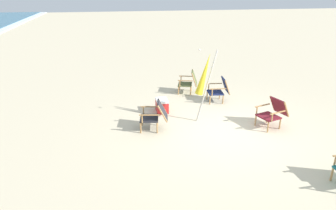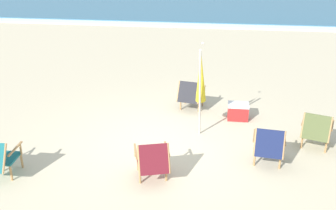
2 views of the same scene
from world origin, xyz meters
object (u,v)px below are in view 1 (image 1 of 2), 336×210
object	(u,v)px
cooler_box	(162,105)
umbrella_furled_yellow	(204,75)
beach_chair_back_right	(220,89)
beach_chair_front_right	(273,112)
beach_chair_front_left	(155,115)
beach_chair_far_center	(189,81)

from	to	relation	value
cooler_box	umbrella_furled_yellow	bearing A→B (deg)	-129.86
beach_chair_back_right	umbrella_furled_yellow	size ratio (longest dim) A/B	0.39
beach_chair_back_right	umbrella_furled_yellow	bearing A→B (deg)	143.76
beach_chair_back_right	umbrella_furled_yellow	xyz separation A→B (m)	(-1.36, 0.99, 0.93)
beach_chair_front_right	beach_chair_back_right	bearing A→B (deg)	20.61
beach_chair_front_left	cooler_box	xyz separation A→B (m)	(1.17, -0.38, -0.22)
umbrella_furled_yellow	cooler_box	size ratio (longest dim) A/B	4.24
beach_chair_back_right	cooler_box	distance (m)	2.10
beach_chair_far_center	beach_chair_front_right	bearing A→B (deg)	-153.24
beach_chair_far_center	umbrella_furled_yellow	size ratio (longest dim) A/B	0.39
beach_chair_front_left	beach_chair_far_center	distance (m)	3.14
beach_chair_front_right	beach_chair_front_left	bearing A→B (deg)	82.65
beach_chair_front_left	beach_chair_far_center	xyz separation A→B (m)	(2.68, -1.63, 0.01)
beach_chair_far_center	cooler_box	distance (m)	1.97
beach_chair_front_right	umbrella_furled_yellow	size ratio (longest dim) A/B	0.42
beach_chair_far_center	cooler_box	xyz separation A→B (m)	(-1.51, 1.25, -0.23)
beach_chair_back_right	cooler_box	xyz separation A→B (m)	(-0.49, 2.03, -0.23)
beach_chair_front_right	umbrella_furled_yellow	distance (m)	2.13
beach_chair_front_right	umbrella_furled_yellow	bearing A→B (deg)	67.97
beach_chair_front_right	beach_chair_far_center	distance (m)	3.46
beach_chair_back_right	beach_chair_front_left	bearing A→B (deg)	124.63
cooler_box	beach_chair_far_center	bearing A→B (deg)	-39.55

